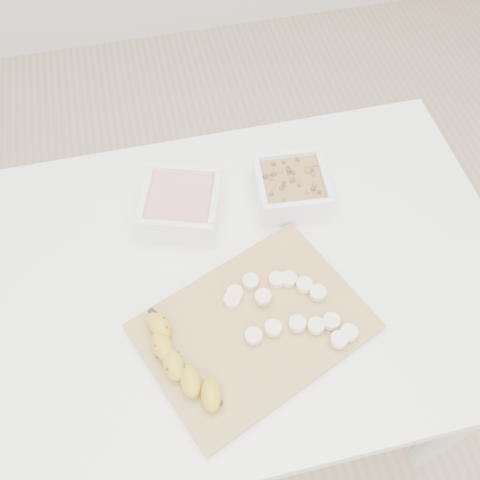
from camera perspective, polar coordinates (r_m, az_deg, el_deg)
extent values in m
plane|color=#C6AD89|center=(1.68, 0.24, -16.01)|extent=(3.50, 3.50, 0.00)
cube|color=white|center=(1.00, 0.39, -3.89)|extent=(1.00, 0.70, 0.04)
cylinder|color=white|center=(1.38, 22.43, -17.92)|extent=(0.05, 0.05, 0.71)
cylinder|color=white|center=(1.50, -19.04, -4.46)|extent=(0.05, 0.05, 0.71)
cylinder|color=white|center=(1.56, 13.68, 1.86)|extent=(0.05, 0.05, 0.71)
cube|color=white|center=(1.03, -6.30, 3.71)|extent=(0.18, 0.18, 0.07)
cube|color=pink|center=(1.03, -6.32, 3.80)|extent=(0.15, 0.15, 0.04)
cube|color=white|center=(1.06, 5.51, 5.60)|extent=(0.15, 0.15, 0.06)
cube|color=olive|center=(1.05, 5.53, 5.69)|extent=(0.12, 0.12, 0.04)
cube|color=tan|center=(0.92, 1.52, -9.26)|extent=(0.44, 0.38, 0.01)
cylinder|color=#FBEEC3|center=(0.93, -0.88, -6.45)|extent=(0.03, 0.03, 0.01)
cylinder|color=#FBEEC3|center=(0.94, -0.56, -5.73)|extent=(0.03, 0.03, 0.01)
cylinder|color=#FBEEC3|center=(0.95, 1.13, -4.44)|extent=(0.03, 0.03, 0.01)
cylinder|color=#FBEEC3|center=(0.95, 3.93, -4.26)|extent=(0.03, 0.03, 0.01)
cylinder|color=#FBEEC3|center=(0.95, 5.19, -4.17)|extent=(0.03, 0.03, 0.01)
cylinder|color=#FBEEC3|center=(0.95, 6.86, -4.79)|extent=(0.03, 0.03, 0.01)
cylinder|color=#FBEEC3|center=(0.94, 8.29, -5.61)|extent=(0.03, 0.03, 0.01)
cylinder|color=#FBEEC3|center=(0.90, 1.45, -10.21)|extent=(0.03, 0.03, 0.01)
cylinder|color=#FBEEC3|center=(0.91, 3.55, -9.35)|extent=(0.03, 0.03, 0.01)
cylinder|color=#FBEEC3|center=(0.91, 6.13, -8.88)|extent=(0.03, 0.03, 0.01)
cylinder|color=#FBEEC3|center=(0.91, 8.10, -9.05)|extent=(0.03, 0.03, 0.01)
cylinder|color=#FBEEC3|center=(0.92, 9.70, -8.55)|extent=(0.03, 0.03, 0.01)
cylinder|color=#FBEEC3|center=(0.92, 11.53, -9.66)|extent=(0.03, 0.03, 0.01)
cylinder|color=#FBEEC3|center=(0.91, 10.51, -10.42)|extent=(0.03, 0.03, 0.01)
cylinder|color=#FBEEC3|center=(0.93, 2.48, -6.10)|extent=(0.03, 0.03, 0.01)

